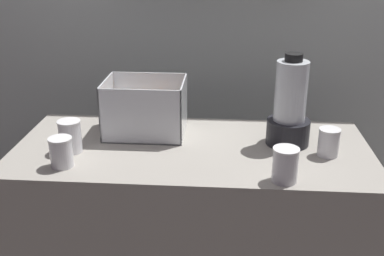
# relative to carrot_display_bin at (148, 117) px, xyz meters

# --- Properties ---
(counter) EXTENTS (1.40, 0.64, 0.90)m
(counter) POSITION_rel_carrot_display_bin_xyz_m (0.20, -0.13, -0.52)
(counter) COLOR #9E998E
(counter) RESTS_ON ground_plane
(back_wall_unit) EXTENTS (2.60, 0.24, 2.50)m
(back_wall_unit) POSITION_rel_carrot_display_bin_xyz_m (0.20, 0.63, 0.29)
(back_wall_unit) COLOR silver
(back_wall_unit) RESTS_ON ground_plane
(carrot_display_bin) EXTENTS (0.33, 0.25, 0.23)m
(carrot_display_bin) POSITION_rel_carrot_display_bin_xyz_m (0.00, 0.00, 0.00)
(carrot_display_bin) COLOR white
(carrot_display_bin) RESTS_ON counter
(blender_pitcher) EXTENTS (0.17, 0.17, 0.37)m
(blender_pitcher) POSITION_rel_carrot_display_bin_xyz_m (0.57, -0.07, 0.08)
(blender_pitcher) COLOR black
(blender_pitcher) RESTS_ON counter
(juice_cup_beet_far_left) EXTENTS (0.09, 0.09, 0.13)m
(juice_cup_beet_far_left) POSITION_rel_carrot_display_bin_xyz_m (-0.26, -0.21, -0.01)
(juice_cup_beet_far_left) COLOR white
(juice_cup_beet_far_left) RESTS_ON counter
(juice_cup_mango_left) EXTENTS (0.08, 0.08, 0.11)m
(juice_cup_mango_left) POSITION_rel_carrot_display_bin_xyz_m (-0.26, -0.34, -0.02)
(juice_cup_mango_left) COLOR white
(juice_cup_mango_left) RESTS_ON counter
(juice_cup_orange_middle) EXTENTS (0.09, 0.09, 0.12)m
(juice_cup_orange_middle) POSITION_rel_carrot_display_bin_xyz_m (0.53, -0.39, -0.02)
(juice_cup_orange_middle) COLOR white
(juice_cup_orange_middle) RESTS_ON counter
(juice_cup_beet_right) EXTENTS (0.08, 0.08, 0.11)m
(juice_cup_beet_right) POSITION_rel_carrot_display_bin_xyz_m (0.71, -0.17, -0.02)
(juice_cup_beet_right) COLOR white
(juice_cup_beet_right) RESTS_ON counter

